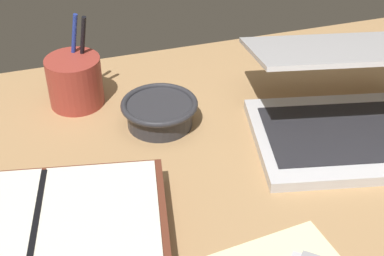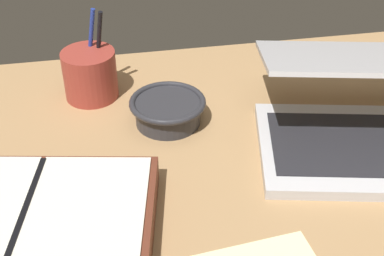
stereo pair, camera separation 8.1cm
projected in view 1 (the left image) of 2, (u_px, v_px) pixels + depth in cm
name	position (u px, v px, depth cm)	size (l,w,h in cm)	color
desk_top	(188.00, 218.00, 76.92)	(140.00, 100.00, 2.00)	tan
laptop	(344.00, 106.00, 89.71)	(36.69, 37.34, 16.50)	silver
bowl	(160.00, 112.00, 92.89)	(13.41, 13.41, 4.69)	#2D2D33
pen_cup	(75.00, 81.00, 97.40)	(9.94, 9.94, 16.69)	#9E382D
planner	(38.00, 232.00, 70.31)	(37.61, 28.95, 4.71)	brown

